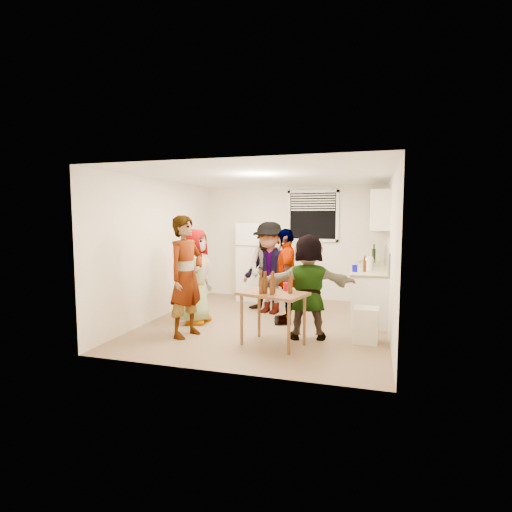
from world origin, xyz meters
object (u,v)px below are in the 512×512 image
(guest_grey, at_px, (196,322))
(trash_bin, at_px, (366,325))
(beer_bottle_counter, at_px, (364,272))
(blue_cup, at_px, (355,272))
(red_cup, at_px, (286,291))
(serving_table, at_px, (273,345))
(guest_back_right, at_px, (269,313))
(guest_black, at_px, (285,323))
(guest_back_left, at_px, (267,312))
(refrigerator, at_px, (256,261))
(beer_bottle_table, at_px, (273,293))
(guest_stripe, at_px, (187,336))
(kettle, at_px, (368,266))
(guest_orange, at_px, (307,338))
(wine_bottle, at_px, (374,263))

(guest_grey, bearing_deg, trash_bin, -95.17)
(beer_bottle_counter, height_order, trash_bin, beer_bottle_counter)
(blue_cup, bearing_deg, red_cup, -124.04)
(beer_bottle_counter, height_order, serving_table, beer_bottle_counter)
(blue_cup, height_order, guest_back_right, blue_cup)
(blue_cup, relative_size, guest_black, 0.07)
(guest_back_left, bearing_deg, refrigerator, 133.08)
(red_cup, bearing_deg, beer_bottle_counter, 52.53)
(trash_bin, xyz_separation_m, guest_black, (-1.35, 0.71, -0.25))
(beer_bottle_table, height_order, guest_back_left, beer_bottle_table)
(trash_bin, relative_size, guest_stripe, 0.28)
(kettle, height_order, blue_cup, kettle)
(refrigerator, relative_size, red_cup, 14.44)
(guest_orange, bearing_deg, trash_bin, 169.62)
(guest_grey, bearing_deg, kettle, -60.44)
(blue_cup, bearing_deg, guest_stripe, -149.15)
(blue_cup, distance_m, guest_stripe, 2.98)
(guest_back_left, bearing_deg, beer_bottle_counter, 4.38)
(blue_cup, bearing_deg, guest_orange, -121.13)
(blue_cup, distance_m, red_cup, 1.62)
(trash_bin, distance_m, beer_bottle_table, 1.48)
(wine_bottle, xyz_separation_m, guest_back_right, (-1.89, -1.19, -0.90))
(guest_stripe, bearing_deg, wine_bottle, -27.40)
(refrigerator, xyz_separation_m, beer_bottle_counter, (2.35, -1.42, 0.05))
(serving_table, xyz_separation_m, guest_grey, (-1.58, 0.81, 0.00))
(guest_back_right, bearing_deg, guest_back_left, 142.35)
(beer_bottle_counter, distance_m, guest_grey, 3.03)
(kettle, xyz_separation_m, blue_cup, (-0.21, -0.86, -0.00))
(wine_bottle, xyz_separation_m, guest_stripe, (-2.75, -2.97, -0.90))
(trash_bin, distance_m, guest_back_left, 2.35)
(kettle, xyz_separation_m, beer_bottle_table, (-1.25, -2.44, -0.13))
(beer_bottle_counter, bearing_deg, serving_table, -127.93)
(guest_back_right, bearing_deg, beer_bottle_counter, 7.92)
(beer_bottle_counter, xyz_separation_m, serving_table, (-1.22, -1.56, -0.90))
(beer_bottle_table, bearing_deg, guest_orange, 52.78)
(refrigerator, height_order, beer_bottle_counter, refrigerator)
(trash_bin, bearing_deg, guest_black, 152.41)
(beer_bottle_counter, distance_m, trash_bin, 1.24)
(serving_table, height_order, guest_back_left, serving_table)
(kettle, distance_m, serving_table, 2.84)
(guest_orange, bearing_deg, guest_back_right, -69.00)
(wine_bottle, height_order, guest_orange, wine_bottle)
(beer_bottle_table, distance_m, guest_grey, 1.98)
(beer_bottle_counter, bearing_deg, guest_back_left, 168.61)
(guest_stripe, bearing_deg, blue_cup, -43.77)
(kettle, height_order, red_cup, kettle)
(blue_cup, relative_size, red_cup, 1.03)
(wine_bottle, bearing_deg, red_cup, -113.07)
(refrigerator, height_order, guest_grey, refrigerator)
(trash_bin, bearing_deg, red_cup, -163.17)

